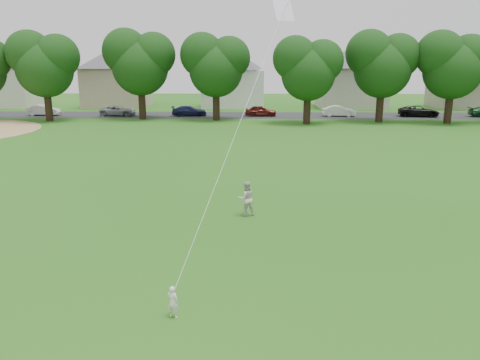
{
  "coord_description": "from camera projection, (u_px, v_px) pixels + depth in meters",
  "views": [
    {
      "loc": [
        2.69,
        -13.09,
        6.14
      ],
      "look_at": [
        2.28,
        2.0,
        2.3
      ],
      "focal_mm": 35.0,
      "sensor_mm": 36.0,
      "label": 1
    }
  ],
  "objects": [
    {
      "name": "parked_cars",
      "position": [
        237.0,
        111.0,
        53.81
      ],
      "size": [
        63.18,
        2.61,
        1.27
      ],
      "color": "black",
      "rests_on": "ground"
    },
    {
      "name": "house_row",
      "position": [
        234.0,
        72.0,
        63.47
      ],
      "size": [
        77.4,
        13.57,
        9.63
      ],
      "color": "silver",
      "rests_on": "ground"
    },
    {
      "name": "older_boy",
      "position": [
        246.0,
        198.0,
        19.01
      ],
      "size": [
        0.84,
        0.75,
        1.45
      ],
      "primitive_type": "imported",
      "rotation": [
        0.0,
        0.0,
        3.47
      ],
      "color": "silver",
      "rests_on": "ground"
    },
    {
      "name": "kite",
      "position": [
        243.0,
        116.0,
        15.43
      ],
      "size": [
        2.18,
        5.6,
        13.2
      ],
      "color": "white",
      "rests_on": "ground"
    },
    {
      "name": "ground",
      "position": [
        164.0,
        269.0,
        14.26
      ],
      "size": [
        160.0,
        160.0,
        0.0
      ],
      "primitive_type": "plane",
      "color": "#215E15",
      "rests_on": "ground"
    },
    {
      "name": "tree_row",
      "position": [
        258.0,
        60.0,
        47.32
      ],
      "size": [
        79.93,
        9.22,
        9.97
      ],
      "color": "black",
      "rests_on": "ground"
    },
    {
      "name": "toddler",
      "position": [
        173.0,
        302.0,
        11.45
      ],
      "size": [
        0.36,
        0.3,
        0.84
      ],
      "primitive_type": "imported",
      "rotation": [
        0.0,
        0.0,
        2.77
      ],
      "color": "white",
      "rests_on": "ground"
    },
    {
      "name": "street",
      "position": [
        230.0,
        115.0,
        54.95
      ],
      "size": [
        90.0,
        7.0,
        0.01
      ],
      "primitive_type": "cube",
      "color": "#2D2D30",
      "rests_on": "ground"
    }
  ]
}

